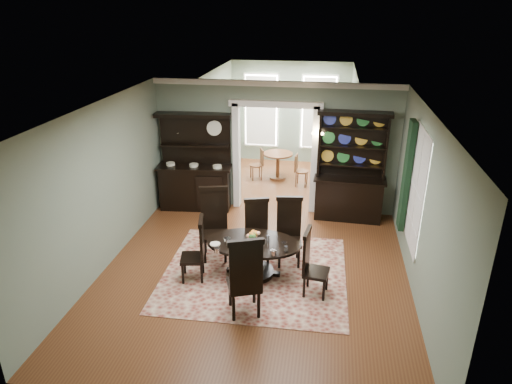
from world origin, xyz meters
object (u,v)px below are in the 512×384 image
dining_table (253,252)px  parlor_table (278,162)px  sideboard (195,176)px  welsh_dresser (350,181)px

dining_table → parlor_table: bearing=93.1°
sideboard → welsh_dresser: welsh_dresser is taller
sideboard → parlor_table: bearing=46.5°
sideboard → parlor_table: sideboard is taller
sideboard → welsh_dresser: size_ratio=0.93×
parlor_table → welsh_dresser: bearing=-49.5°
dining_table → parlor_table: (-0.14, 4.86, 0.03)m
dining_table → sideboard: (-1.83, 2.69, 0.33)m
dining_table → parlor_table: parlor_table is taller
dining_table → welsh_dresser: (1.72, 2.69, 0.42)m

